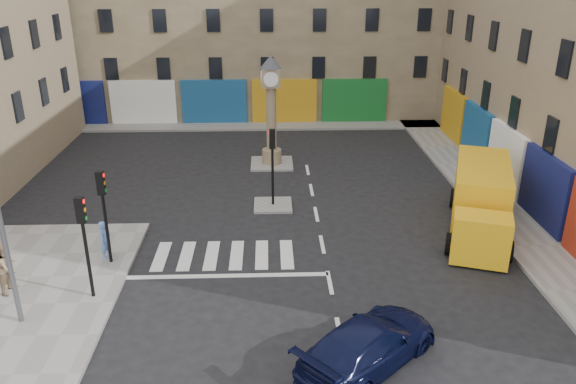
{
  "coord_description": "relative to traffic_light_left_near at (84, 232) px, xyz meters",
  "views": [
    {
      "loc": [
        -2.15,
        -16.63,
        10.84
      ],
      "look_at": [
        -1.39,
        4.91,
        2.0
      ],
      "focal_mm": 35.0,
      "sensor_mm": 36.0,
      "label": 1
    }
  ],
  "objects": [
    {
      "name": "pedestrian_blue",
      "position": [
        -0.21,
        2.7,
        -1.69
      ],
      "size": [
        0.53,
        0.65,
        1.56
      ],
      "primitive_type": "imported",
      "rotation": [
        0.0,
        0.0,
        1.26
      ],
      "color": "#5E84D7",
      "rests_on": "sidewalk_left"
    },
    {
      "name": "yellow_van",
      "position": [
        15.27,
        5.15,
        -1.29
      ],
      "size": [
        4.49,
        7.69,
        2.69
      ],
      "rotation": [
        0.0,
        0.0,
        -0.33
      ],
      "color": "yellow",
      "rests_on": "ground"
    },
    {
      "name": "navy_sedan",
      "position": [
        8.94,
        -3.69,
        -1.91
      ],
      "size": [
        4.97,
        4.8,
        1.43
      ],
      "primitive_type": "imported",
      "rotation": [
        0.0,
        0.0,
        2.31
      ],
      "color": "black",
      "rests_on": "ground"
    },
    {
      "name": "traffic_light_left_near",
      "position": [
        0.0,
        0.0,
        0.0
      ],
      "size": [
        0.28,
        0.22,
        3.7
      ],
      "color": "black",
      "rests_on": "sidewalk_left"
    },
    {
      "name": "sidewalk_far",
      "position": [
        4.3,
        22.0,
        -2.55
      ],
      "size": [
        32.0,
        2.4,
        0.15
      ],
      "primitive_type": "cube",
      "color": "gray",
      "rests_on": "ground"
    },
    {
      "name": "island_far",
      "position": [
        6.3,
        13.8,
        -2.56
      ],
      "size": [
        2.4,
        2.4,
        0.12
      ],
      "primitive_type": "cube",
      "color": "gray",
      "rests_on": "ground"
    },
    {
      "name": "traffic_light_left_far",
      "position": [
        0.0,
        2.4,
        0.0
      ],
      "size": [
        0.28,
        0.22,
        3.7
      ],
      "color": "black",
      "rests_on": "sidewalk_left"
    },
    {
      "name": "pedestrian_tan",
      "position": [
        -2.92,
        0.45,
        -1.53
      ],
      "size": [
        0.86,
        1.02,
        1.88
      ],
      "primitive_type": "imported",
      "rotation": [
        0.0,
        0.0,
        1.4
      ],
      "color": "#9D8061",
      "rests_on": "sidewalk_left"
    },
    {
      "name": "sidewalk_right",
      "position": [
        17.0,
        9.8,
        -2.55
      ],
      "size": [
        2.6,
        30.0,
        0.15
      ],
      "primitive_type": "cube",
      "color": "gray",
      "rests_on": "ground"
    },
    {
      "name": "clock_pillar",
      "position": [
        6.3,
        13.8,
        0.93
      ],
      "size": [
        1.2,
        1.2,
        6.1
      ],
      "color": "#8E775D",
      "rests_on": "island_far"
    },
    {
      "name": "island_near",
      "position": [
        6.3,
        7.8,
        -2.56
      ],
      "size": [
        1.8,
        1.8,
        0.12
      ],
      "primitive_type": "cube",
      "color": "gray",
      "rests_on": "ground"
    },
    {
      "name": "ground",
      "position": [
        8.3,
        -0.2,
        -2.62
      ],
      "size": [
        120.0,
        120.0,
        0.0
      ],
      "primitive_type": "plane",
      "color": "black",
      "rests_on": "ground"
    },
    {
      "name": "traffic_light_island",
      "position": [
        6.3,
        7.8,
        -0.03
      ],
      "size": [
        0.28,
        0.22,
        3.7
      ],
      "color": "black",
      "rests_on": "island_near"
    }
  ]
}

